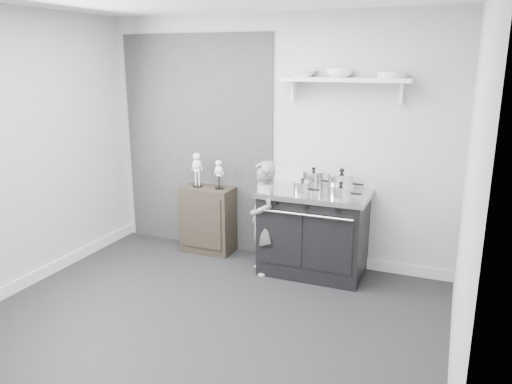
% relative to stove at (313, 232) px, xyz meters
% --- Properties ---
extents(ground, '(4.00, 4.00, 0.00)m').
position_rel_stove_xyz_m(ground, '(-0.58, -1.48, -0.45)').
color(ground, black).
rests_on(ground, ground).
extents(room_shell, '(4.02, 3.62, 2.71)m').
position_rel_stove_xyz_m(room_shell, '(-0.67, -1.33, 1.18)').
color(room_shell, '#A9A9A7').
rests_on(room_shell, ground).
extents(wall_shelf, '(1.30, 0.26, 0.24)m').
position_rel_stove_xyz_m(wall_shelf, '(0.22, 0.20, 1.55)').
color(wall_shelf, silver).
rests_on(wall_shelf, room_shell).
extents(stove, '(1.12, 0.70, 0.90)m').
position_rel_stove_xyz_m(stove, '(0.00, 0.00, 0.00)').
color(stove, black).
rests_on(stove, ground).
extents(side_cabinet, '(0.60, 0.35, 0.78)m').
position_rel_stove_xyz_m(side_cabinet, '(-1.32, 0.13, -0.07)').
color(side_cabinet, black).
rests_on(side_cabinet, ground).
extents(child, '(0.50, 0.53, 1.21)m').
position_rel_stove_xyz_m(child, '(-0.49, -0.20, 0.15)').
color(child, slate).
rests_on(child, ground).
extents(pot_back_left, '(0.32, 0.23, 0.23)m').
position_rel_stove_xyz_m(pot_back_left, '(-0.05, 0.12, 0.54)').
color(pot_back_left, silver).
rests_on(pot_back_left, stove).
extents(pot_back_right, '(0.37, 0.28, 0.24)m').
position_rel_stove_xyz_m(pot_back_right, '(0.25, 0.09, 0.54)').
color(pot_back_right, silver).
rests_on(pot_back_right, stove).
extents(pot_front_right, '(0.32, 0.24, 0.17)m').
position_rel_stove_xyz_m(pot_front_right, '(0.30, -0.16, 0.51)').
color(pot_front_right, silver).
rests_on(pot_front_right, stove).
extents(pot_front_center, '(0.26, 0.18, 0.16)m').
position_rel_stove_xyz_m(pot_front_center, '(-0.08, -0.18, 0.51)').
color(pot_front_center, silver).
rests_on(pot_front_center, stove).
extents(skeleton_full, '(0.13, 0.08, 0.46)m').
position_rel_stove_xyz_m(skeleton_full, '(-1.45, 0.13, 0.55)').
color(skeleton_full, white).
rests_on(skeleton_full, side_cabinet).
extents(skeleton_torso, '(0.11, 0.07, 0.38)m').
position_rel_stove_xyz_m(skeleton_torso, '(-1.17, 0.13, 0.52)').
color(skeleton_torso, white).
rests_on(skeleton_torso, side_cabinet).
extents(bowl_large, '(0.29, 0.29, 0.07)m').
position_rel_stove_xyz_m(bowl_large, '(-0.22, 0.19, 1.62)').
color(bowl_large, white).
rests_on(bowl_large, wall_shelf).
extents(bowl_small, '(0.27, 0.27, 0.08)m').
position_rel_stove_xyz_m(bowl_small, '(0.16, 0.19, 1.63)').
color(bowl_small, white).
rests_on(bowl_small, wall_shelf).
extents(plate_stack, '(0.28, 0.28, 0.06)m').
position_rel_stove_xyz_m(plate_stack, '(0.67, 0.19, 1.62)').
color(plate_stack, silver).
rests_on(plate_stack, wall_shelf).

